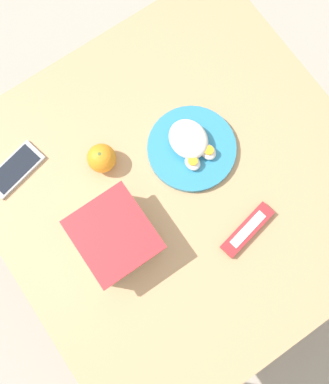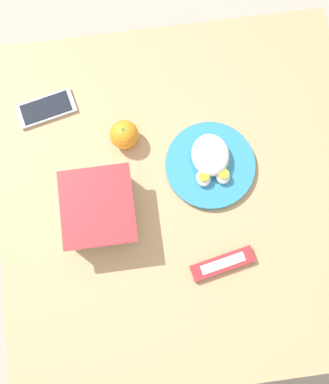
% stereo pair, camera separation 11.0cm
% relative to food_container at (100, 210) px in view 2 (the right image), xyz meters
% --- Properties ---
extents(ground_plane, '(10.00, 10.00, 0.00)m').
position_rel_food_container_xyz_m(ground_plane, '(0.03, -0.21, -0.79)').
color(ground_plane, '#B2A899').
extents(table, '(0.94, 0.93, 0.74)m').
position_rel_food_container_xyz_m(table, '(0.03, -0.21, -0.16)').
color(table, tan).
rests_on(table, ground_plane).
extents(food_container, '(0.19, 0.17, 0.10)m').
position_rel_food_container_xyz_m(food_container, '(0.00, 0.00, 0.00)').
color(food_container, white).
rests_on(food_container, table).
extents(orange_fruit, '(0.07, 0.07, 0.07)m').
position_rel_food_container_xyz_m(orange_fruit, '(0.19, -0.08, -0.01)').
color(orange_fruit, orange).
rests_on(orange_fruit, table).
extents(rice_plate, '(0.23, 0.23, 0.07)m').
position_rel_food_container_xyz_m(rice_plate, '(0.09, -0.29, -0.02)').
color(rice_plate, teal).
rests_on(rice_plate, table).
extents(candy_bar, '(0.07, 0.16, 0.02)m').
position_rel_food_container_xyz_m(candy_bar, '(-0.16, -0.28, -0.03)').
color(candy_bar, '#B7282D').
rests_on(candy_bar, table).
extents(cell_phone, '(0.10, 0.16, 0.01)m').
position_rel_food_container_xyz_m(cell_phone, '(0.30, 0.12, -0.04)').
color(cell_phone, '#ADADB2').
rests_on(cell_phone, table).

